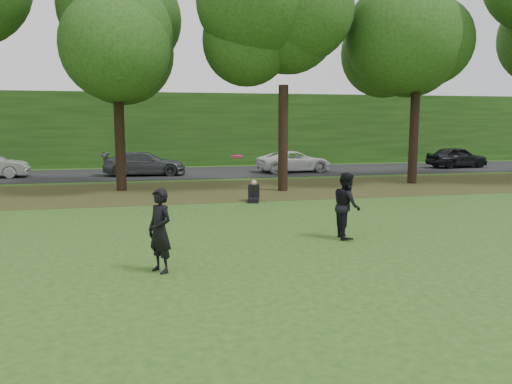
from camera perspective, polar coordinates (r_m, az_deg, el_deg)
The scene contains 10 objects.
ground at distance 9.59m, azimuth -0.36°, elevation -10.47°, with size 120.00×120.00×0.00m, color #234D18.
leaf_litter at distance 22.19m, azimuth -7.42°, elevation 0.10°, with size 60.00×7.00×0.01m, color #50381C.
street at distance 30.11m, azimuth -8.78°, elevation 2.17°, with size 70.00×7.00×0.02m, color black.
far_hedge at distance 35.95m, azimuth -9.50°, elevation 7.07°, with size 70.00×3.00×5.00m, color #1E4112.
player_left at distance 10.29m, azimuth -10.92°, elevation -4.37°, with size 0.63×0.41×1.72m, color black.
player_right at distance 13.28m, azimuth 10.31°, elevation -1.52°, with size 0.85×0.66×1.74m, color black.
parked_cars at distance 29.41m, azimuth -7.35°, elevation 3.36°, with size 39.76×2.73×1.38m.
frisbee at distance 11.19m, azimuth -2.18°, elevation 4.06°, with size 0.36×0.35×0.11m.
seated_person at distance 19.14m, azimuth -0.26°, elevation -0.17°, with size 0.60×0.81×0.83m.
tree_line at distance 22.41m, azimuth -8.72°, elevation 20.32°, with size 55.30×7.90×12.31m.
Camera 1 is at (-1.91, -8.89, 3.05)m, focal length 35.00 mm.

